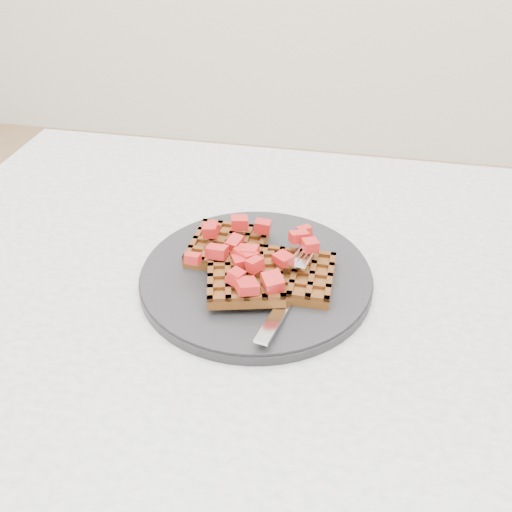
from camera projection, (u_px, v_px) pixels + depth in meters
The scene contains 5 objects.
table at pixel (324, 358), 0.78m from camera, with size 1.20×0.80×0.75m.
plate at pixel (256, 276), 0.73m from camera, with size 0.30×0.30×0.02m, color black.
waffles at pixel (256, 266), 0.71m from camera, with size 0.19×0.18×0.03m.
strawberry_pile at pixel (256, 247), 0.70m from camera, with size 0.15×0.15×0.02m, color #9E0B0E, non-canonical shape.
fork at pixel (290, 292), 0.68m from camera, with size 0.02×0.18×0.02m, color silver, non-canonical shape.
Camera 1 is at (0.02, -0.56, 1.20)m, focal length 40.00 mm.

